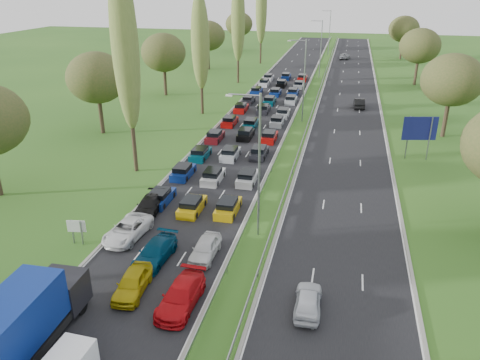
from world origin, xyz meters
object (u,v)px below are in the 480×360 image
Objects in this scene: near_car_3 at (149,205)px; info_sign at (77,229)px; direction_sign at (420,130)px; near_car_2 at (128,230)px; blue_lorry at (22,324)px.

info_sign is at bearing -122.08° from near_car_3.
direction_sign reaches higher than near_car_3.
near_car_3 is at bearing -141.60° from direction_sign.
near_car_3 is 32.51m from direction_sign.
direction_sign is at bearing 48.96° from near_car_2.
info_sign is 0.40× the size of direction_sign.
info_sign is 39.25m from direction_sign.
near_car_3 is at bearing 89.26° from blue_lorry.
direction_sign reaches higher than blue_lorry.
blue_lorry reaches higher than near_car_2.
blue_lorry is (0.24, -18.09, 1.39)m from near_car_3.
direction_sign is at bearing 55.17° from blue_lorry.
near_car_3 is 18.15m from blue_lorry.
near_car_2 is 1.08× the size of near_car_3.
direction_sign reaches higher than info_sign.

